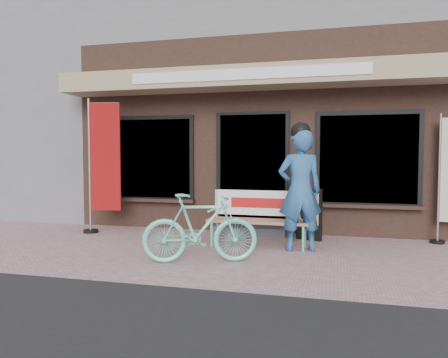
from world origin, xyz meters
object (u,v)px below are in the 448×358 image
(bench, at_px, (259,214))
(menu_stand, at_px, (309,214))
(bicycle, at_px, (200,228))
(nobori_red, at_px, (103,164))
(person, at_px, (300,188))

(bench, xyz_separation_m, menu_stand, (0.73, 0.62, -0.06))
(bicycle, distance_m, nobori_red, 2.99)
(bicycle, relative_size, menu_stand, 1.76)
(bench, distance_m, menu_stand, 0.96)
(person, relative_size, nobori_red, 0.78)
(menu_stand, bearing_deg, person, -75.56)
(bench, bearing_deg, nobori_red, 173.61)
(bench, distance_m, bicycle, 1.40)
(bench, relative_size, menu_stand, 1.83)
(bench, height_order, menu_stand, menu_stand)
(person, bearing_deg, bicycle, -158.28)
(person, bearing_deg, bench, 141.30)
(nobori_red, distance_m, menu_stand, 3.76)
(person, distance_m, bicycle, 1.67)
(bench, distance_m, nobori_red, 3.05)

